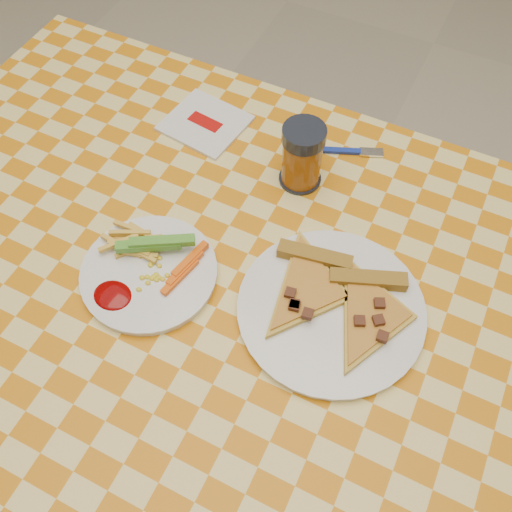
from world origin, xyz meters
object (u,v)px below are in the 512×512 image
(table, at_px, (229,312))
(plate_right, at_px, (331,310))
(plate_left, at_px, (149,274))
(drink_glass, at_px, (302,156))

(table, height_order, plate_right, plate_right)
(table, relative_size, plate_left, 6.32)
(table, height_order, plate_left, plate_left)
(table, xyz_separation_m, plate_right, (0.15, 0.03, 0.08))
(plate_left, distance_m, drink_glass, 0.31)
(plate_left, bearing_deg, plate_right, 13.12)
(plate_right, xyz_separation_m, drink_glass, (-0.14, 0.21, 0.05))
(plate_left, distance_m, plate_right, 0.28)
(plate_left, relative_size, drink_glass, 1.74)
(table, distance_m, plate_left, 0.14)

